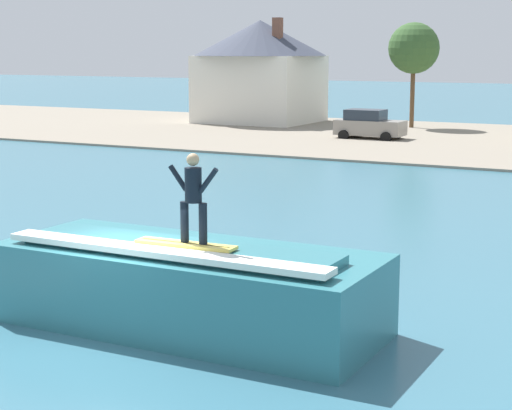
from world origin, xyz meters
The scene contains 7 objects.
ground_plane centered at (0.00, 0.00, 0.00)m, with size 260.00×260.00×0.00m, color #35687B.
wave_crest centered at (0.93, 1.02, 0.85)m, with size 7.66×3.03×1.81m.
surfboard centered at (1.21, 0.50, 1.84)m, with size 2.05×0.50×0.06m.
surfer centered at (1.35, 0.57, 2.82)m, with size 1.08×0.32×1.71m.
car_near_shore centered at (-8.57, 36.95, 0.95)m, with size 4.14×2.14×1.86m.
house_with_chimney centered at (-19.99, 44.59, 4.25)m, with size 9.80×9.80×7.68m.
tree_short_bushy centered at (-8.51, 45.28, 5.51)m, with size 3.49×3.49×7.29m.
Camera 1 is at (9.82, -13.10, 5.49)m, focal length 60.98 mm.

